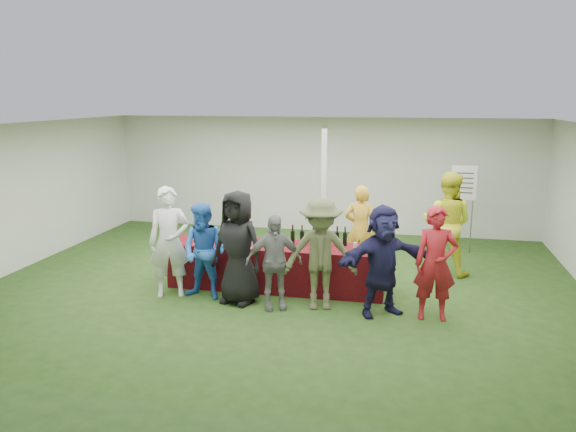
% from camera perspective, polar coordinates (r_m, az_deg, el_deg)
% --- Properties ---
extents(ground, '(60.00, 60.00, 0.00)m').
position_cam_1_polar(ground, '(9.76, -0.46, -6.88)').
color(ground, '#284719').
rests_on(ground, ground).
extents(tent, '(10.00, 10.00, 10.00)m').
position_cam_1_polar(tent, '(10.48, 3.64, 2.05)').
color(tent, white).
rests_on(tent, ground).
extents(serving_table, '(3.60, 0.80, 0.75)m').
position_cam_1_polar(serving_table, '(9.45, -1.19, -5.14)').
color(serving_table, maroon).
rests_on(serving_table, ground).
extents(wine_bottles, '(0.94, 0.15, 0.32)m').
position_cam_1_polar(wine_bottles, '(9.33, 3.19, -2.22)').
color(wine_bottles, black).
rests_on(wine_bottles, serving_table).
extents(wine_glasses, '(2.73, 0.15, 0.16)m').
position_cam_1_polar(wine_glasses, '(9.23, -4.65, -2.47)').
color(wine_glasses, silver).
rests_on(wine_glasses, serving_table).
extents(water_bottle, '(0.07, 0.07, 0.23)m').
position_cam_1_polar(water_bottle, '(9.40, -1.01, -2.21)').
color(water_bottle, silver).
rests_on(water_bottle, serving_table).
extents(bar_towel, '(0.25, 0.18, 0.03)m').
position_cam_1_polar(bar_towel, '(9.17, 8.34, -3.28)').
color(bar_towel, white).
rests_on(bar_towel, serving_table).
extents(dump_bucket, '(0.26, 0.26, 0.18)m').
position_cam_1_polar(dump_bucket, '(8.88, 9.06, -3.30)').
color(dump_bucket, slate).
rests_on(dump_bucket, serving_table).
extents(wine_list_sign, '(0.50, 0.03, 1.80)m').
position_cam_1_polar(wine_list_sign, '(11.95, 17.39, 2.60)').
color(wine_list_sign, slate).
rests_on(wine_list_sign, ground).
extents(staff_pourer, '(0.60, 0.40, 1.62)m').
position_cam_1_polar(staff_pourer, '(10.25, 7.36, -1.35)').
color(staff_pourer, gold).
rests_on(staff_pourer, ground).
extents(staff_back, '(1.07, 0.93, 1.86)m').
position_cam_1_polar(staff_back, '(10.49, 15.84, -0.72)').
color(staff_back, yellow).
rests_on(staff_back, ground).
extents(customer_0, '(0.76, 0.64, 1.79)m').
position_cam_1_polar(customer_0, '(9.16, -11.96, -2.60)').
color(customer_0, silver).
rests_on(customer_0, ground).
extents(customer_1, '(0.84, 0.70, 1.55)m').
position_cam_1_polar(customer_1, '(8.96, -8.49, -3.59)').
color(customer_1, blue).
rests_on(customer_1, ground).
extents(customer_2, '(0.99, 0.78, 1.78)m').
position_cam_1_polar(customer_2, '(8.71, -5.12, -3.19)').
color(customer_2, black).
rests_on(customer_2, ground).
extents(customer_3, '(0.93, 0.65, 1.46)m').
position_cam_1_polar(customer_3, '(8.47, -1.45, -4.68)').
color(customer_3, gray).
rests_on(customer_3, ground).
extents(customer_4, '(1.20, 0.82, 1.71)m').
position_cam_1_polar(customer_4, '(8.44, 3.33, -3.88)').
color(customer_4, '#4E5231').
rests_on(customer_4, ground).
extents(customer_5, '(1.56, 1.23, 1.65)m').
position_cam_1_polar(customer_5, '(8.32, 9.59, -4.48)').
color(customer_5, '#19183D').
rests_on(customer_5, ground).
extents(customer_6, '(0.64, 0.45, 1.66)m').
position_cam_1_polar(customer_6, '(8.31, 14.77, -4.70)').
color(customer_6, maroon).
rests_on(customer_6, ground).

